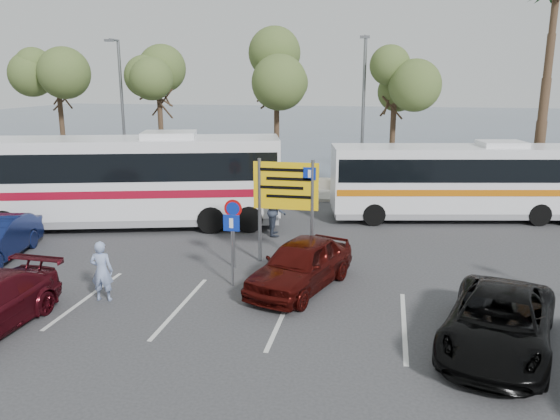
% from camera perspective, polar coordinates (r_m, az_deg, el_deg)
% --- Properties ---
extents(ground, '(120.00, 120.00, 0.00)m').
position_cam_1_polar(ground, '(16.21, -5.04, -8.95)').
color(ground, '#333336').
rests_on(ground, ground).
extents(kerb_strip, '(44.00, 2.40, 0.15)m').
position_cam_1_polar(kerb_strip, '(29.31, 2.53, 1.61)').
color(kerb_strip, '#9B988C').
rests_on(kerb_strip, ground).
extents(seawall, '(48.00, 0.80, 0.60)m').
position_cam_1_polar(seawall, '(31.21, 3.09, 2.78)').
color(seawall, gray).
rests_on(seawall, ground).
extents(sea, '(140.00, 140.00, 0.00)m').
position_cam_1_polar(sea, '(74.72, 7.92, 8.87)').
color(sea, '#3A4B5D').
rests_on(sea, ground).
extents(tree_far_left, '(3.20, 3.20, 7.60)m').
position_cam_1_polar(tree_far_left, '(33.71, -22.25, 12.93)').
color(tree_far_left, '#382619').
rests_on(tree_far_left, kerb_strip).
extents(tree_left, '(3.20, 3.20, 7.20)m').
position_cam_1_polar(tree_left, '(30.88, -12.58, 13.01)').
color(tree_left, '#382619').
rests_on(tree_left, kerb_strip).
extents(tree_mid, '(3.20, 3.20, 8.00)m').
position_cam_1_polar(tree_mid, '(28.92, -0.36, 14.59)').
color(tree_mid, '#382619').
rests_on(tree_mid, kerb_strip).
extents(tree_right, '(3.20, 3.20, 7.40)m').
position_cam_1_polar(tree_right, '(28.34, 11.95, 13.33)').
color(tree_right, '#382619').
rests_on(tree_right, kerb_strip).
extents(street_lamp_left, '(0.45, 1.15, 8.01)m').
position_cam_1_polar(street_lamp_left, '(31.34, -16.21, 10.23)').
color(street_lamp_left, slate).
rests_on(street_lamp_left, kerb_strip).
extents(street_lamp_right, '(0.45, 1.15, 8.01)m').
position_cam_1_polar(street_lamp_right, '(27.94, 8.68, 10.24)').
color(street_lamp_right, slate).
rests_on(street_lamp_right, kerb_strip).
extents(direction_sign, '(2.20, 0.12, 3.60)m').
position_cam_1_polar(direction_sign, '(18.24, 0.62, 1.69)').
color(direction_sign, slate).
rests_on(direction_sign, ground).
extents(sign_no_stop, '(0.60, 0.08, 2.35)m').
position_cam_1_polar(sign_no_stop, '(18.03, -4.88, -1.29)').
color(sign_no_stop, slate).
rests_on(sign_no_stop, ground).
extents(sign_parking, '(0.50, 0.07, 2.25)m').
position_cam_1_polar(sign_parking, '(16.48, -5.05, -3.14)').
color(sign_parking, slate).
rests_on(sign_parking, ground).
extents(lane_markings, '(12.02, 4.20, 0.01)m').
position_cam_1_polar(lane_markings, '(15.69, -10.13, -9.91)').
color(lane_markings, silver).
rests_on(lane_markings, ground).
extents(coach_bus_left, '(13.21, 6.06, 4.03)m').
position_cam_1_polar(coach_bus_left, '(23.86, -15.90, 2.68)').
color(coach_bus_left, white).
rests_on(coach_bus_left, ground).
extents(coach_bus_right, '(11.52, 4.51, 3.51)m').
position_cam_1_polar(coach_bus_right, '(25.47, 18.27, 2.63)').
color(coach_bus_right, white).
rests_on(coach_bus_right, ground).
extents(car_red, '(3.16, 4.81, 1.52)m').
position_cam_1_polar(car_red, '(16.48, 2.19, -5.68)').
color(car_red, '#430C09').
rests_on(car_red, ground).
extents(suv_black, '(3.57, 5.41, 1.38)m').
position_cam_1_polar(suv_black, '(13.93, 21.89, -10.80)').
color(suv_black, black).
rests_on(suv_black, ground).
extents(pedestrian_near, '(0.70, 0.51, 1.76)m').
position_cam_1_polar(pedestrian_near, '(16.37, -18.13, -6.08)').
color(pedestrian_near, '#899CC8').
rests_on(pedestrian_near, ground).
extents(pedestrian_far, '(0.95, 1.11, 1.99)m').
position_cam_1_polar(pedestrian_far, '(21.91, -0.40, -0.09)').
color(pedestrian_far, '#2E3646').
rests_on(pedestrian_far, ground).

